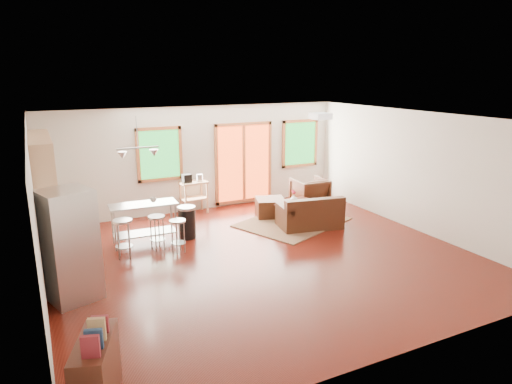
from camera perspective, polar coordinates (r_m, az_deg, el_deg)
name	(u,v)px	position (r m, az deg, el deg)	size (l,w,h in m)	color
floor	(263,257)	(8.72, 0.88, -8.16)	(7.50, 7.00, 0.02)	#370C07
ceiling	(264,118)	(8.07, 0.95, 9.23)	(7.50, 7.00, 0.02)	silver
back_wall	(199,159)	(11.47, -7.12, 4.14)	(7.50, 0.02, 2.60)	beige
left_wall	(36,219)	(7.45, -25.83, -3.02)	(0.02, 7.00, 2.60)	beige
right_wall	(417,171)	(10.52, 19.49, 2.45)	(0.02, 7.00, 2.60)	beige
front_wall	(402,259)	(5.57, 17.75, -7.94)	(7.50, 0.02, 2.60)	beige
window_left	(160,154)	(11.10, -11.96, 4.63)	(1.10, 0.05, 1.30)	#186022
french_doors	(244,163)	(11.90, -1.54, 3.65)	(1.60, 0.05, 2.10)	#C73D16
window_right	(300,143)	(12.62, 5.52, 6.07)	(1.10, 0.05, 1.30)	#186022
rug	(293,222)	(10.66, 4.60, -3.77)	(2.34, 1.80, 0.02)	#50653E
loveseat	(310,215)	(10.29, 6.79, -2.88)	(1.49, 1.00, 0.73)	black
coffee_table	(294,204)	(10.86, 4.78, -1.54)	(1.11, 0.77, 0.41)	#37170F
armchair	(310,191)	(11.85, 6.72, 0.10)	(0.80, 0.75, 0.83)	black
ottoman	(270,207)	(11.03, 1.79, -1.94)	(0.67, 0.67, 0.44)	black
vase	(294,198)	(10.83, 4.75, -0.72)	(0.20, 0.21, 0.30)	silver
book	(309,196)	(10.81, 6.68, -0.53)	(0.24, 0.03, 0.32)	maroon
cabinets	(53,210)	(9.19, -24.09, -2.09)	(0.64, 2.24, 2.30)	tan
refrigerator	(70,245)	(7.44, -22.21, -6.20)	(0.87, 0.86, 1.73)	#B7BABC
island	(144,216)	(9.47, -13.83, -2.95)	(1.35, 0.59, 0.84)	#B7BABC
cup	(153,199)	(9.04, -12.72, -0.85)	(0.12, 0.10, 0.12)	silver
bar_stool_a	(123,230)	(8.83, -16.28, -4.53)	(0.43, 0.43, 0.75)	#B7BABC
bar_stool_b	(157,225)	(9.10, -12.30, -4.00)	(0.40, 0.40, 0.69)	#B7BABC
bar_stool_c	(178,228)	(8.88, -9.75, -4.51)	(0.38, 0.38, 0.66)	#B7BABC
trash_can	(187,222)	(9.68, -8.62, -3.74)	(0.48, 0.48, 0.69)	black
kitchen_cart	(193,186)	(11.27, -7.92, 0.72)	(0.68, 0.47, 1.00)	tan
bookshelf	(96,372)	(5.29, -19.33, -20.50)	(0.60, 0.92, 1.01)	#37170F
ceiling_flush	(321,116)	(9.41, 8.07, 9.38)	(0.35, 0.35, 0.12)	white
pendant_light	(138,153)	(8.95, -14.50, 4.71)	(0.80, 0.18, 0.79)	gray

